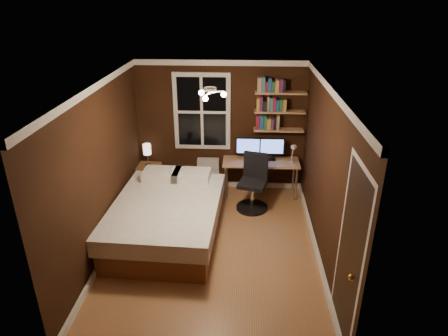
{
  "coord_description": "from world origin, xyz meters",
  "views": [
    {
      "loc": [
        0.45,
        -5.11,
        3.64
      ],
      "look_at": [
        0.15,
        0.45,
        1.14
      ],
      "focal_mm": 32.0,
      "sensor_mm": 36.0,
      "label": 1
    }
  ],
  "objects_px": {
    "desk": "(261,164)",
    "bed": "(167,217)",
    "nightstand": "(149,178)",
    "monitor_right": "(272,149)",
    "radiator": "(208,174)",
    "office_chair": "(253,188)",
    "bedside_lamp": "(147,155)",
    "monitor_left": "(248,149)",
    "desk_lamp": "(293,153)"
  },
  "relations": [
    {
      "from": "monitor_right",
      "to": "office_chair",
      "type": "distance_m",
      "value": 0.88
    },
    {
      "from": "bedside_lamp",
      "to": "radiator",
      "type": "relative_size",
      "value": 0.69
    },
    {
      "from": "bed",
      "to": "desk",
      "type": "relative_size",
      "value": 1.62
    },
    {
      "from": "bed",
      "to": "monitor_right",
      "type": "relative_size",
      "value": 4.94
    },
    {
      "from": "desk",
      "to": "monitor_left",
      "type": "bearing_deg",
      "value": 163.95
    },
    {
      "from": "monitor_right",
      "to": "desk_lamp",
      "type": "bearing_deg",
      "value": -27.11
    },
    {
      "from": "bed",
      "to": "bedside_lamp",
      "type": "xyz_separation_m",
      "value": [
        -0.65,
        1.56,
        0.42
      ]
    },
    {
      "from": "bed",
      "to": "radiator",
      "type": "distance_m",
      "value": 1.77
    },
    {
      "from": "nightstand",
      "to": "desk_lamp",
      "type": "distance_m",
      "value": 2.81
    },
    {
      "from": "bed",
      "to": "monitor_left",
      "type": "height_order",
      "value": "monitor_left"
    },
    {
      "from": "desk",
      "to": "office_chair",
      "type": "relative_size",
      "value": 1.4
    },
    {
      "from": "bedside_lamp",
      "to": "desk",
      "type": "height_order",
      "value": "bedside_lamp"
    },
    {
      "from": "desk",
      "to": "desk_lamp",
      "type": "distance_m",
      "value": 0.65
    },
    {
      "from": "bed",
      "to": "bedside_lamp",
      "type": "relative_size",
      "value": 5.34
    },
    {
      "from": "monitor_right",
      "to": "office_chair",
      "type": "height_order",
      "value": "monitor_right"
    },
    {
      "from": "nightstand",
      "to": "monitor_right",
      "type": "xyz_separation_m",
      "value": [
        2.36,
        0.03,
        0.64
      ]
    },
    {
      "from": "desk_lamp",
      "to": "monitor_left",
      "type": "bearing_deg",
      "value": 166.83
    },
    {
      "from": "radiator",
      "to": "desk_lamp",
      "type": "distance_m",
      "value": 1.71
    },
    {
      "from": "nightstand",
      "to": "bed",
      "type": "bearing_deg",
      "value": -64.37
    },
    {
      "from": "desk",
      "to": "desk_lamp",
      "type": "relative_size",
      "value": 3.25
    },
    {
      "from": "radiator",
      "to": "desk",
      "type": "distance_m",
      "value": 1.08
    },
    {
      "from": "bedside_lamp",
      "to": "monitor_right",
      "type": "relative_size",
      "value": 0.93
    },
    {
      "from": "nightstand",
      "to": "bedside_lamp",
      "type": "bearing_deg",
      "value": 0.0
    },
    {
      "from": "monitor_right",
      "to": "radiator",
      "type": "bearing_deg",
      "value": 175.13
    },
    {
      "from": "nightstand",
      "to": "office_chair",
      "type": "bearing_deg",
      "value": -13.4
    },
    {
      "from": "nightstand",
      "to": "monitor_left",
      "type": "height_order",
      "value": "monitor_left"
    },
    {
      "from": "monitor_left",
      "to": "monitor_right",
      "type": "bearing_deg",
      "value": 0.0
    },
    {
      "from": "bedside_lamp",
      "to": "bed",
      "type": "bearing_deg",
      "value": -67.48
    },
    {
      "from": "desk",
      "to": "bed",
      "type": "bearing_deg",
      "value": -134.89
    },
    {
      "from": "radiator",
      "to": "desk",
      "type": "relative_size",
      "value": 0.44
    },
    {
      "from": "nightstand",
      "to": "radiator",
      "type": "distance_m",
      "value": 1.16
    },
    {
      "from": "desk",
      "to": "radiator",
      "type": "bearing_deg",
      "value": 170.26
    },
    {
      "from": "bedside_lamp",
      "to": "desk",
      "type": "relative_size",
      "value": 0.3
    },
    {
      "from": "desk",
      "to": "monitor_right",
      "type": "xyz_separation_m",
      "value": [
        0.19,
        0.07,
        0.28
      ]
    },
    {
      "from": "bed",
      "to": "monitor_right",
      "type": "bearing_deg",
      "value": 45.34
    },
    {
      "from": "bed",
      "to": "desk_lamp",
      "type": "relative_size",
      "value": 5.27
    },
    {
      "from": "bed",
      "to": "monitor_right",
      "type": "xyz_separation_m",
      "value": [
        1.71,
        1.6,
        0.57
      ]
    },
    {
      "from": "monitor_left",
      "to": "nightstand",
      "type": "bearing_deg",
      "value": -179.0
    },
    {
      "from": "desk",
      "to": "monitor_left",
      "type": "distance_m",
      "value": 0.38
    },
    {
      "from": "bedside_lamp",
      "to": "radiator",
      "type": "height_order",
      "value": "bedside_lamp"
    },
    {
      "from": "desk_lamp",
      "to": "monitor_right",
      "type": "bearing_deg",
      "value": 152.89
    },
    {
      "from": "bed",
      "to": "radiator",
      "type": "xyz_separation_m",
      "value": [
        0.5,
        1.7,
        -0.01
      ]
    },
    {
      "from": "bedside_lamp",
      "to": "monitor_left",
      "type": "height_order",
      "value": "monitor_left"
    },
    {
      "from": "radiator",
      "to": "office_chair",
      "type": "relative_size",
      "value": 0.62
    },
    {
      "from": "bed",
      "to": "radiator",
      "type": "height_order",
      "value": "bed"
    },
    {
      "from": "bed",
      "to": "office_chair",
      "type": "xyz_separation_m",
      "value": [
        1.37,
        0.96,
        0.06
      ]
    },
    {
      "from": "bed",
      "to": "office_chair",
      "type": "relative_size",
      "value": 2.27
    },
    {
      "from": "bed",
      "to": "monitor_left",
      "type": "xyz_separation_m",
      "value": [
        1.27,
        1.6,
        0.57
      ]
    },
    {
      "from": "radiator",
      "to": "office_chair",
      "type": "bearing_deg",
      "value": -40.2
    },
    {
      "from": "monitor_left",
      "to": "radiator",
      "type": "bearing_deg",
      "value": 172.36
    }
  ]
}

